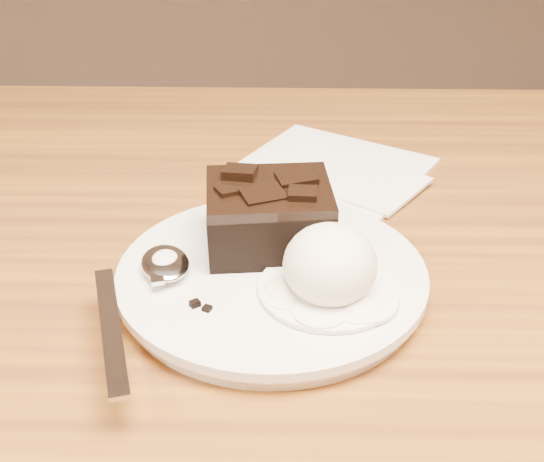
{
  "coord_description": "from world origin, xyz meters",
  "views": [
    {
      "loc": [
        -0.03,
        -0.39,
        1.03
      ],
      "look_at": [
        -0.04,
        0.02,
        0.79
      ],
      "focal_mm": 48.87,
      "sensor_mm": 36.0,
      "label": 1
    }
  ],
  "objects_px": {
    "brownie": "(269,220)",
    "ice_cream_scoop": "(330,264)",
    "spoon": "(165,265)",
    "napkin": "(327,170)",
    "plate": "(272,280)"
  },
  "relations": [
    {
      "from": "brownie",
      "to": "ice_cream_scoop",
      "type": "xyz_separation_m",
      "value": [
        0.04,
        -0.06,
        0.0
      ]
    },
    {
      "from": "brownie",
      "to": "spoon",
      "type": "bearing_deg",
      "value": -151.56
    },
    {
      "from": "napkin",
      "to": "plate",
      "type": "bearing_deg",
      "value": -104.02
    },
    {
      "from": "brownie",
      "to": "napkin",
      "type": "relative_size",
      "value": 0.55
    },
    {
      "from": "spoon",
      "to": "plate",
      "type": "bearing_deg",
      "value": -12.8
    },
    {
      "from": "brownie",
      "to": "spoon",
      "type": "distance_m",
      "value": 0.08
    },
    {
      "from": "plate",
      "to": "napkin",
      "type": "bearing_deg",
      "value": 75.98
    },
    {
      "from": "ice_cream_scoop",
      "to": "plate",
      "type": "bearing_deg",
      "value": 146.54
    },
    {
      "from": "plate",
      "to": "napkin",
      "type": "height_order",
      "value": "plate"
    },
    {
      "from": "brownie",
      "to": "plate",
      "type": "bearing_deg",
      "value": -85.56
    },
    {
      "from": "brownie",
      "to": "ice_cream_scoop",
      "type": "height_order",
      "value": "ice_cream_scoop"
    },
    {
      "from": "plate",
      "to": "ice_cream_scoop",
      "type": "xyz_separation_m",
      "value": [
        0.04,
        -0.02,
        0.03
      ]
    },
    {
      "from": "spoon",
      "to": "napkin",
      "type": "bearing_deg",
      "value": 41.82
    },
    {
      "from": "spoon",
      "to": "ice_cream_scoop",
      "type": "bearing_deg",
      "value": -26.9
    },
    {
      "from": "ice_cream_scoop",
      "to": "spoon",
      "type": "height_order",
      "value": "ice_cream_scoop"
    }
  ]
}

